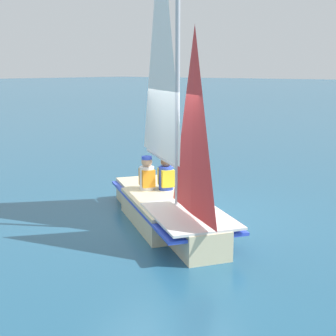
% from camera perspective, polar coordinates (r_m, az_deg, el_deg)
% --- Properties ---
extents(ground_plane, '(260.00, 260.00, 0.00)m').
position_cam_1_polar(ground_plane, '(8.99, 0.00, -6.75)').
color(ground_plane, '#235675').
extents(sailboat_main, '(4.08, 3.25, 5.70)m').
position_cam_1_polar(sailboat_main, '(8.79, -0.04, -1.86)').
color(sailboat_main, beige).
rests_on(sailboat_main, ground_plane).
extents(sailor_helm, '(0.43, 0.41, 1.16)m').
position_cam_1_polar(sailor_helm, '(9.53, -0.24, -1.79)').
color(sailor_helm, black).
rests_on(sailor_helm, ground_plane).
extents(sailor_crew, '(0.43, 0.41, 1.16)m').
position_cam_1_polar(sailor_crew, '(9.53, -2.58, -1.73)').
color(sailor_crew, black).
rests_on(sailor_crew, ground_plane).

